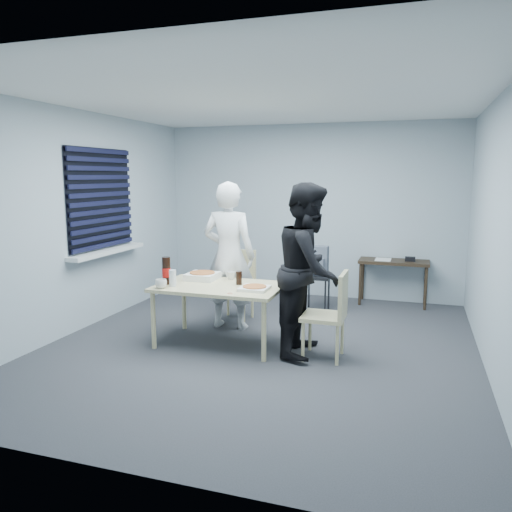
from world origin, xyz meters
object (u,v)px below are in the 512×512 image
(side_table, at_px, (394,266))
(mug_b, at_px, (231,275))
(dining_table, at_px, (220,291))
(chair_right, at_px, (332,309))
(person_white, at_px, (229,256))
(chair_far, at_px, (238,280))
(person_black, at_px, (309,269))
(mug_a, at_px, (161,284))
(stool, at_px, (317,283))
(soda_bottle, at_px, (166,271))
(backpack, at_px, (317,261))

(side_table, bearing_deg, mug_b, -130.57)
(dining_table, height_order, chair_right, chair_right)
(chair_right, bearing_deg, person_white, 153.38)
(dining_table, bearing_deg, chair_far, 98.78)
(chair_far, distance_m, person_black, 1.53)
(mug_a, height_order, mug_b, mug_a)
(person_black, relative_size, stool, 3.55)
(person_white, height_order, person_black, same)
(dining_table, relative_size, chair_far, 1.52)
(person_black, xyz_separation_m, mug_a, (-1.51, -0.36, -0.18))
(dining_table, xyz_separation_m, soda_bottle, (-0.58, -0.12, 0.21))
(person_white, xyz_separation_m, person_black, (1.10, -0.57, 0.00))
(backpack, bearing_deg, dining_table, -89.59)
(chair_right, distance_m, mug_a, 1.81)
(chair_far, distance_m, soda_bottle, 1.23)
(side_table, bearing_deg, mug_a, -130.32)
(dining_table, height_order, stool, dining_table)
(chair_far, height_order, backpack, backpack)
(side_table, height_order, mug_a, mug_a)
(chair_right, xyz_separation_m, stool, (-0.49, 1.74, -0.12))
(backpack, bearing_deg, person_white, -104.97)
(stool, height_order, mug_a, mug_a)
(person_black, height_order, soda_bottle, person_black)
(stool, xyz_separation_m, backpack, (-0.00, -0.01, 0.30))
(mug_a, bearing_deg, mug_b, 50.47)
(person_black, xyz_separation_m, side_table, (0.75, 2.30, -0.32))
(mug_a, distance_m, soda_bottle, 0.23)
(backpack, distance_m, mug_a, 2.36)
(chair_right, distance_m, soda_bottle, 1.84)
(mug_a, relative_size, mug_b, 1.23)
(dining_table, bearing_deg, side_table, 53.54)
(mug_b, bearing_deg, backpack, 60.65)
(stool, relative_size, mug_b, 4.99)
(backpack, bearing_deg, chair_right, -49.26)
(person_black, relative_size, mug_a, 14.39)
(side_table, distance_m, mug_a, 3.49)
(chair_far, relative_size, mug_a, 7.24)
(chair_right, bearing_deg, backpack, 105.85)
(chair_far, xyz_separation_m, person_black, (1.13, -0.96, 0.37))
(mug_b, bearing_deg, chair_right, -18.29)
(mug_b, bearing_deg, soda_bottle, -142.29)
(person_black, distance_m, stool, 1.72)
(side_table, relative_size, mug_b, 9.69)
(chair_far, height_order, chair_right, same)
(person_white, bearing_deg, stool, -129.54)
(side_table, relative_size, stool, 1.94)
(chair_right, bearing_deg, mug_b, 161.71)
(chair_far, bearing_deg, mug_b, -76.36)
(chair_right, height_order, person_white, person_white)
(chair_far, bearing_deg, side_table, 35.46)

